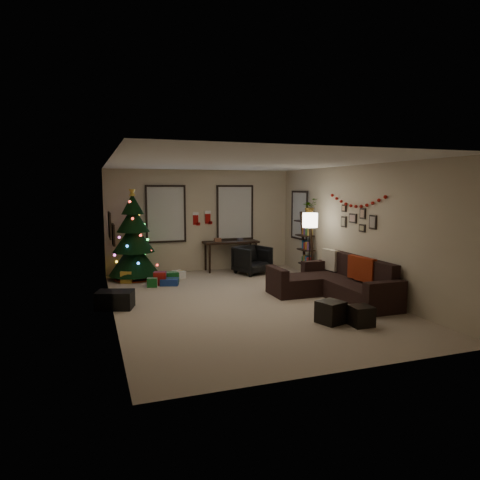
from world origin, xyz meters
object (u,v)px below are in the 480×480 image
object	(u,v)px
christmas_tree	(134,241)
desk_chair	(252,260)
sofa	(336,284)
bookshelf	(307,245)
desk	(231,244)

from	to	relation	value
christmas_tree	desk_chair	world-z (taller)	christmas_tree
christmas_tree	sofa	distance (m)	4.94
sofa	bookshelf	size ratio (longest dim) A/B	1.56
christmas_tree	desk	size ratio (longest dim) A/B	1.53
desk_chair	bookshelf	xyz separation A→B (m)	(1.18, -0.74, 0.42)
desk	desk_chair	bearing A→B (deg)	-60.10
desk	bookshelf	distance (m)	2.09
sofa	bookshelf	bearing A→B (deg)	78.35
sofa	desk_chair	world-z (taller)	sofa
sofa	desk	bearing A→B (deg)	107.53
bookshelf	christmas_tree	bearing A→B (deg)	165.37
desk_chair	christmas_tree	bearing A→B (deg)	154.03
christmas_tree	sofa	xyz separation A→B (m)	(3.70, -3.21, -0.67)
christmas_tree	bookshelf	world-z (taller)	christmas_tree
christmas_tree	sofa	bearing A→B (deg)	-40.89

